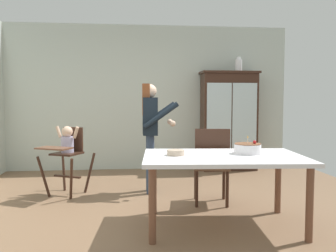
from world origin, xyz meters
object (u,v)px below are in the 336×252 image
at_px(ceramic_vase, 239,65).
at_px(serving_bowl, 176,153).
at_px(dining_table, 223,163).
at_px(dining_chair_far_side, 212,161).
at_px(birthday_cake, 248,149).
at_px(china_cabinet, 229,121).
at_px(high_chair_with_toddler, 67,148).
at_px(adult_person, 151,124).

xyz_separation_m(ceramic_vase, serving_bowl, (-1.55, -2.93, -1.19)).
xyz_separation_m(ceramic_vase, dining_table, (-1.06, -2.99, -1.30)).
distance_m(dining_table, dining_chair_far_side, 0.75).
bearing_deg(dining_chair_far_side, birthday_cake, 118.29).
height_order(china_cabinet, serving_bowl, china_cabinet).
xyz_separation_m(dining_table, dining_chair_far_side, (0.05, 0.74, -0.10)).
xyz_separation_m(ceramic_vase, dining_chair_far_side, (-1.01, -2.25, -1.40)).
height_order(high_chair_with_toddler, dining_chair_far_side, dining_chair_far_side).
bearing_deg(high_chair_with_toddler, china_cabinet, 55.61).
bearing_deg(adult_person, dining_chair_far_side, -134.71).
bearing_deg(birthday_cake, serving_bowl, -177.80).
height_order(dining_table, dining_chair_far_side, dining_chair_far_side).
relative_size(ceramic_vase, dining_chair_far_side, 0.28).
distance_m(dining_table, birthday_cake, 0.33).
bearing_deg(ceramic_vase, high_chair_with_toddler, -151.86).
distance_m(china_cabinet, birthday_cake, 2.96).
relative_size(china_cabinet, birthday_cake, 6.55).
xyz_separation_m(china_cabinet, serving_bowl, (-1.37, -2.93, -0.16)).
distance_m(high_chair_with_toddler, adult_person, 1.19).
bearing_deg(dining_table, ceramic_vase, 70.42).
distance_m(adult_person, serving_bowl, 1.43).
relative_size(ceramic_vase, serving_bowl, 1.50).
xyz_separation_m(china_cabinet, birthday_cake, (-0.60, -2.90, -0.13)).
bearing_deg(ceramic_vase, dining_chair_far_side, -114.24).
relative_size(dining_table, dining_chair_far_side, 1.77).
xyz_separation_m(high_chair_with_toddler, birthday_cake, (2.10, -1.36, 0.14)).
bearing_deg(ceramic_vase, birthday_cake, -105.02).
bearing_deg(adult_person, birthday_cake, -144.71).
xyz_separation_m(adult_person, birthday_cake, (0.95, -1.37, -0.17)).
xyz_separation_m(birthday_cake, dining_chair_far_side, (-0.23, 0.65, -0.24)).
bearing_deg(china_cabinet, adult_person, -135.44).
bearing_deg(ceramic_vase, serving_bowl, -117.81).
bearing_deg(serving_bowl, china_cabinet, 64.93).
distance_m(ceramic_vase, dining_table, 3.43).
height_order(china_cabinet, adult_person, china_cabinet).
relative_size(ceramic_vase, adult_person, 0.18).
bearing_deg(high_chair_with_toddler, adult_person, 26.45).
height_order(high_chair_with_toddler, adult_person, adult_person).
bearing_deg(high_chair_with_toddler, dining_table, -12.73).
distance_m(ceramic_vase, birthday_cake, 3.22).
bearing_deg(dining_chair_far_side, high_chair_with_toddler, -12.49).
relative_size(high_chair_with_toddler, birthday_cake, 3.39).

